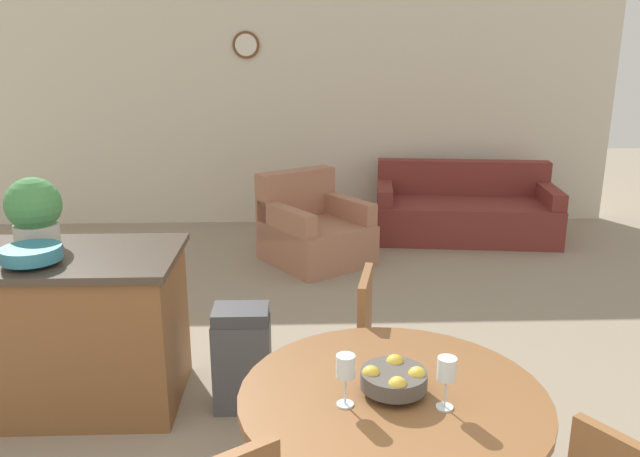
# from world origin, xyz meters

# --- Properties ---
(wall_back) EXTENTS (8.00, 0.09, 2.70)m
(wall_back) POSITION_xyz_m (-0.00, 6.31, 1.35)
(wall_back) COLOR beige
(wall_back) RESTS_ON ground_plane
(dining_table) EXTENTS (1.18, 1.18, 0.77)m
(dining_table) POSITION_xyz_m (0.59, 0.96, 0.60)
(dining_table) COLOR brown
(dining_table) RESTS_ON ground_plane
(dining_chair_far_side) EXTENTS (0.50, 0.50, 0.94)m
(dining_chair_far_side) POSITION_xyz_m (0.68, 1.78, 0.51)
(dining_chair_far_side) COLOR brown
(dining_chair_far_side) RESTS_ON ground_plane
(fruit_bowl) EXTENTS (0.25, 0.25, 0.12)m
(fruit_bowl) POSITION_xyz_m (0.59, 0.96, 0.83)
(fruit_bowl) COLOR #4C4742
(fruit_bowl) RESTS_ON dining_table
(wine_glass_left) EXTENTS (0.07, 0.07, 0.20)m
(wine_glass_left) POSITION_xyz_m (0.40, 0.89, 0.92)
(wine_glass_left) COLOR silver
(wine_glass_left) RESTS_ON dining_table
(wine_glass_right) EXTENTS (0.07, 0.07, 0.20)m
(wine_glass_right) POSITION_xyz_m (0.76, 0.86, 0.92)
(wine_glass_right) COLOR silver
(wine_glass_right) RESTS_ON dining_table
(kitchen_island) EXTENTS (1.40, 0.80, 0.92)m
(kitchen_island) POSITION_xyz_m (-1.15, 2.25, 0.46)
(kitchen_island) COLOR brown
(kitchen_island) RESTS_ON ground_plane
(teal_bowl) EXTENTS (0.31, 0.31, 0.10)m
(teal_bowl) POSITION_xyz_m (-1.19, 2.08, 0.98)
(teal_bowl) COLOR teal
(teal_bowl) RESTS_ON kitchen_island
(potted_plant) EXTENTS (0.32, 0.32, 0.40)m
(potted_plant) POSITION_xyz_m (-1.30, 2.44, 1.13)
(potted_plant) COLOR beige
(potted_plant) RESTS_ON kitchen_island
(trash_bin) EXTENTS (0.33, 0.25, 0.62)m
(trash_bin) POSITION_xyz_m (-0.10, 2.16, 0.31)
(trash_bin) COLOR #47474C
(trash_bin) RESTS_ON ground_plane
(couch) EXTENTS (2.05, 1.17, 0.81)m
(couch) POSITION_xyz_m (2.10, 5.58, 0.28)
(couch) COLOR maroon
(couch) RESTS_ON ground_plane
(armchair) EXTENTS (1.21, 1.23, 0.87)m
(armchair) POSITION_xyz_m (0.38, 4.79, 0.29)
(armchair) COLOR #A87056
(armchair) RESTS_ON ground_plane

